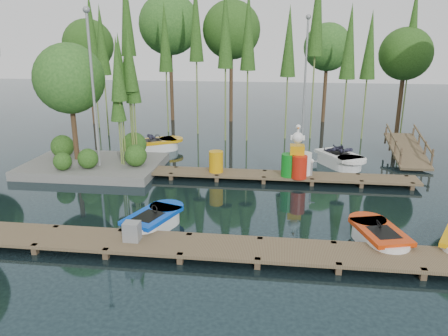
# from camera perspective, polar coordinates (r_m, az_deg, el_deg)

# --- Properties ---
(ground_plane) EXTENTS (90.00, 90.00, 0.00)m
(ground_plane) POSITION_cam_1_polar(r_m,az_deg,el_deg) (17.06, -1.89, -3.96)
(ground_plane) COLOR #1C2E34
(near_dock) EXTENTS (18.00, 1.50, 0.50)m
(near_dock) POSITION_cam_1_polar(r_m,az_deg,el_deg) (12.92, -5.14, -10.03)
(near_dock) COLOR brown
(near_dock) RESTS_ON ground
(far_dock) EXTENTS (15.00, 1.20, 0.50)m
(far_dock) POSITION_cam_1_polar(r_m,az_deg,el_deg) (19.21, 2.25, -0.82)
(far_dock) COLOR brown
(far_dock) RESTS_ON ground
(island) EXTENTS (6.20, 4.20, 6.75)m
(island) POSITION_cam_1_polar(r_m,az_deg,el_deg) (21.20, -17.71, 8.28)
(island) COLOR slate
(island) RESTS_ON ground
(tree_screen) EXTENTS (34.42, 18.53, 10.31)m
(tree_screen) POSITION_cam_1_polar(r_m,az_deg,el_deg) (26.73, -2.72, 16.98)
(tree_screen) COLOR #49331F
(tree_screen) RESTS_ON ground
(lamp_island) EXTENTS (0.30, 0.30, 7.25)m
(lamp_island) POSITION_cam_1_polar(r_m,az_deg,el_deg) (20.03, -16.83, 11.01)
(lamp_island) COLOR gray
(lamp_island) RESTS_ON ground
(lamp_rear) EXTENTS (0.30, 0.30, 7.25)m
(lamp_rear) POSITION_cam_1_polar(r_m,az_deg,el_deg) (26.83, 10.62, 12.75)
(lamp_rear) COLOR gray
(lamp_rear) RESTS_ON ground
(ramp) EXTENTS (1.50, 3.94, 1.49)m
(ramp) POSITION_cam_1_polar(r_m,az_deg,el_deg) (23.77, 22.79, 2.22)
(ramp) COLOR brown
(ramp) RESTS_ON ground
(boat_blue) EXTENTS (1.94, 2.79, 0.86)m
(boat_blue) POSITION_cam_1_polar(r_m,az_deg,el_deg) (14.56, -9.20, -6.91)
(boat_blue) COLOR white
(boat_blue) RESTS_ON ground
(boat_red) EXTENTS (1.81, 2.77, 0.86)m
(boat_red) POSITION_cam_1_polar(r_m,az_deg,el_deg) (14.10, 19.55, -8.55)
(boat_red) COLOR white
(boat_red) RESTS_ON ground
(boat_yellow_far) EXTENTS (3.12, 2.63, 1.44)m
(boat_yellow_far) POSITION_cam_1_polar(r_m,az_deg,el_deg) (24.31, -8.89, 2.97)
(boat_yellow_far) COLOR white
(boat_yellow_far) RESTS_ON ground
(boat_white_far) EXTENTS (2.62, 3.23, 1.40)m
(boat_white_far) POSITION_cam_1_polar(r_m,az_deg,el_deg) (21.89, 14.85, 1.07)
(boat_white_far) COLOR white
(boat_white_far) RESTS_ON ground
(utility_cabinet) EXTENTS (0.47, 0.39, 0.57)m
(utility_cabinet) POSITION_cam_1_polar(r_m,az_deg,el_deg) (13.18, -11.92, -8.10)
(utility_cabinet) COLOR gray
(utility_cabinet) RESTS_ON near_dock
(yellow_barrel) EXTENTS (0.62, 0.62, 0.94)m
(yellow_barrel) POSITION_cam_1_polar(r_m,az_deg,el_deg) (19.18, -1.04, 0.84)
(yellow_barrel) COLOR orange
(yellow_barrel) RESTS_ON far_dock
(drum_cluster) EXTENTS (1.30, 1.19, 2.23)m
(drum_cluster) POSITION_cam_1_polar(r_m,az_deg,el_deg) (18.80, 9.56, 0.87)
(drum_cluster) COLOR #0D791A
(drum_cluster) RESTS_ON far_dock
(seagull_post) EXTENTS (0.46, 0.25, 0.73)m
(seagull_post) POSITION_cam_1_polar(r_m,az_deg,el_deg) (19.03, 11.39, 0.46)
(seagull_post) COLOR gray
(seagull_post) RESTS_ON far_dock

